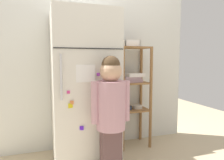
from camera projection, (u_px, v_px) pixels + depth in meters
name	position (u px, v px, depth m)	size (l,w,h in m)	color
ground_plane	(101.00, 156.00, 2.31)	(6.00, 6.00, 0.00)	tan
kitchen_wall_back	(93.00, 63.00, 2.56)	(2.52, 0.03, 2.08)	silver
refrigerator	(84.00, 87.00, 2.20)	(0.66, 0.66, 1.58)	silver
child_standing	(111.00, 105.00, 1.85)	(0.36, 0.27, 1.12)	brown
pantry_shelf_unit	(133.00, 88.00, 2.56)	(0.40, 0.30, 1.24)	olive
fruit_bin	(131.00, 44.00, 2.51)	(0.19, 0.15, 0.08)	white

